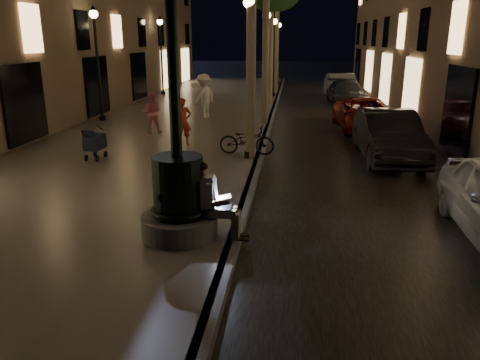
# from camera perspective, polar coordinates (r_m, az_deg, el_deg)

# --- Properties ---
(ground) EXTENTS (120.00, 120.00, 0.00)m
(ground) POSITION_cam_1_polar(r_m,az_deg,el_deg) (21.14, 3.71, 6.83)
(ground) COLOR black
(ground) RESTS_ON ground
(cobble_lane) EXTENTS (6.00, 45.00, 0.02)m
(cobble_lane) POSITION_cam_1_polar(r_m,az_deg,el_deg) (21.21, 11.89, 6.56)
(cobble_lane) COLOR black
(cobble_lane) RESTS_ON ground
(promenade) EXTENTS (8.00, 45.00, 0.20)m
(promenade) POSITION_cam_1_polar(r_m,az_deg,el_deg) (21.69, -6.98, 7.26)
(promenade) COLOR slate
(promenade) RESTS_ON ground
(curb_strip) EXTENTS (0.25, 45.00, 0.20)m
(curb_strip) POSITION_cam_1_polar(r_m,az_deg,el_deg) (21.12, 3.72, 7.10)
(curb_strip) COLOR #59595B
(curb_strip) RESTS_ON ground
(fountain_lamppost) EXTENTS (1.40, 1.40, 5.21)m
(fountain_lamppost) POSITION_cam_1_polar(r_m,az_deg,el_deg) (8.42, -7.57, -0.35)
(fountain_lamppost) COLOR #59595B
(fountain_lamppost) RESTS_ON promenade
(seated_man_laptop) EXTENTS (1.04, 0.35, 1.41)m
(seated_man_laptop) POSITION_cam_1_polar(r_m,az_deg,el_deg) (8.38, -3.42, -2.28)
(seated_man_laptop) COLOR tan
(seated_man_laptop) RESTS_ON promenade
(lamp_curb_a) EXTENTS (0.36, 0.36, 4.81)m
(lamp_curb_a) POSITION_cam_1_polar(r_m,az_deg,el_deg) (13.86, 1.14, 15.04)
(lamp_curb_a) COLOR black
(lamp_curb_a) RESTS_ON promenade
(lamp_curb_b) EXTENTS (0.36, 0.36, 4.81)m
(lamp_curb_b) POSITION_cam_1_polar(r_m,az_deg,el_deg) (21.84, 3.20, 15.70)
(lamp_curb_b) COLOR black
(lamp_curb_b) RESTS_ON promenade
(lamp_curb_c) EXTENTS (0.36, 0.36, 4.81)m
(lamp_curb_c) POSITION_cam_1_polar(r_m,az_deg,el_deg) (29.82, 4.16, 16.00)
(lamp_curb_c) COLOR black
(lamp_curb_c) RESTS_ON promenade
(lamp_curb_d) EXTENTS (0.36, 0.36, 4.81)m
(lamp_curb_d) POSITION_cam_1_polar(r_m,az_deg,el_deg) (37.82, 4.72, 16.17)
(lamp_curb_d) COLOR black
(lamp_curb_d) RESTS_ON promenade
(lamp_left_b) EXTENTS (0.36, 0.36, 4.81)m
(lamp_left_b) POSITION_cam_1_polar(r_m,az_deg,el_deg) (21.51, -17.09, 14.99)
(lamp_left_b) COLOR black
(lamp_left_b) RESTS_ON promenade
(lamp_left_c) EXTENTS (0.36, 0.36, 4.81)m
(lamp_left_c) POSITION_cam_1_polar(r_m,az_deg,el_deg) (30.96, -9.61, 15.85)
(lamp_left_c) COLOR black
(lamp_left_c) RESTS_ON promenade
(stroller) EXTENTS (0.46, 1.02, 1.03)m
(stroller) POSITION_cam_1_polar(r_m,az_deg,el_deg) (14.61, -17.30, 4.41)
(stroller) COLOR black
(stroller) RESTS_ON promenade
(car_second) EXTENTS (1.73, 4.68, 1.53)m
(car_second) POSITION_cam_1_polar(r_m,az_deg,el_deg) (15.44, 17.64, 5.20)
(car_second) COLOR black
(car_second) RESTS_ON ground
(car_third) EXTENTS (2.52, 4.89, 1.32)m
(car_third) POSITION_cam_1_polar(r_m,az_deg,el_deg) (20.24, 15.08, 7.73)
(car_third) COLOR maroon
(car_third) RESTS_ON ground
(car_rear) EXTENTS (2.17, 4.74, 1.35)m
(car_rear) POSITION_cam_1_polar(r_m,az_deg,el_deg) (28.04, 12.81, 10.33)
(car_rear) COLOR #313237
(car_rear) RESTS_ON ground
(car_fifth) EXTENTS (1.94, 4.71, 1.52)m
(car_fifth) POSITION_cam_1_polar(r_m,az_deg,el_deg) (31.23, 12.25, 11.15)
(car_fifth) COLOR #9C9B96
(car_fifth) RESTS_ON ground
(pedestrian_red) EXTENTS (0.68, 0.57, 1.60)m
(pedestrian_red) POSITION_cam_1_polar(r_m,az_deg,el_deg) (15.96, -6.96, 7.09)
(pedestrian_red) COLOR #B83E24
(pedestrian_red) RESTS_ON promenade
(pedestrian_pink) EXTENTS (0.86, 0.73, 1.56)m
(pedestrian_pink) POSITION_cam_1_polar(r_m,az_deg,el_deg) (18.25, -10.74, 8.08)
(pedestrian_pink) COLOR pink
(pedestrian_pink) RESTS_ON promenade
(pedestrian_white) EXTENTS (1.29, 1.46, 1.96)m
(pedestrian_white) POSITION_cam_1_polar(r_m,az_deg,el_deg) (21.53, -4.39, 10.17)
(pedestrian_white) COLOR white
(pedestrian_white) RESTS_ON promenade
(bicycle) EXTENTS (1.75, 0.70, 0.90)m
(bicycle) POSITION_cam_1_polar(r_m,az_deg,el_deg) (14.57, 0.83, 4.88)
(bicycle) COLOR black
(bicycle) RESTS_ON promenade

